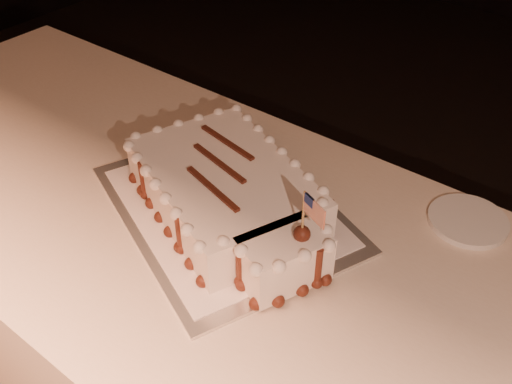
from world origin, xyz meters
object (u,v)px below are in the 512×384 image
Objects in this scene: cake_board at (225,208)px; sheet_cake at (231,196)px; side_plate at (468,221)px; banquet_table at (257,363)px.

sheet_cake reaches higher than cake_board.
side_plate is at bearing 55.56° from cake_board.
side_plate is at bearing 35.81° from sheet_cake.
sheet_cake is at bearing 0.41° from cake_board.
banquet_table is at bearing -20.73° from sheet_cake.
side_plate reaches higher than banquet_table.
cake_board is at bearing 158.97° from banquet_table.
side_plate is (0.29, 0.31, 0.38)m from banquet_table.
sheet_cake is 0.47m from side_plate.
cake_board is at bearing 157.90° from sheet_cake.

